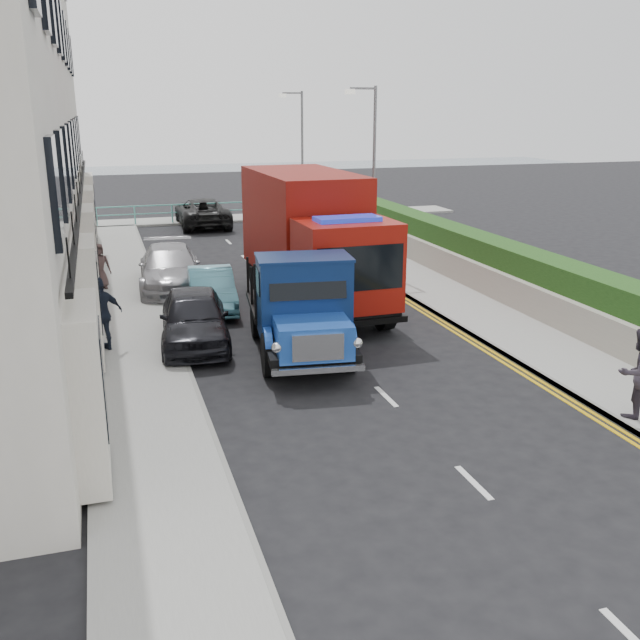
{
  "coord_description": "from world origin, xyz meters",
  "views": [
    {
      "loc": [
        -5.81,
        -11.75,
        6.27
      ],
      "look_at": [
        -1.02,
        3.73,
        1.4
      ],
      "focal_mm": 40.0,
      "sensor_mm": 36.0,
      "label": 1
    }
  ],
  "objects_px": {
    "red_lorry": "(311,237)",
    "lamp_far": "(300,153)",
    "lamp_mid": "(371,169)",
    "bedford_lorry": "(303,314)",
    "parked_car_front": "(194,318)"
  },
  "relations": [
    {
      "from": "lamp_mid",
      "to": "lamp_far",
      "type": "xyz_separation_m",
      "value": [
        0.0,
        10.0,
        0.0
      ]
    },
    {
      "from": "bedford_lorry",
      "to": "parked_car_front",
      "type": "bearing_deg",
      "value": 146.41
    },
    {
      "from": "lamp_far",
      "to": "red_lorry",
      "type": "bearing_deg",
      "value": -104.26
    },
    {
      "from": "lamp_mid",
      "to": "bedford_lorry",
      "type": "bearing_deg",
      "value": -120.15
    },
    {
      "from": "bedford_lorry",
      "to": "parked_car_front",
      "type": "height_order",
      "value": "bedford_lorry"
    },
    {
      "from": "lamp_mid",
      "to": "parked_car_front",
      "type": "height_order",
      "value": "lamp_mid"
    },
    {
      "from": "lamp_far",
      "to": "bedford_lorry",
      "type": "distance_m",
      "value": 20.04
    },
    {
      "from": "lamp_far",
      "to": "parked_car_front",
      "type": "xyz_separation_m",
      "value": [
        -7.78,
        -17.0,
        -3.24
      ]
    },
    {
      "from": "red_lorry",
      "to": "lamp_far",
      "type": "bearing_deg",
      "value": 74.43
    },
    {
      "from": "parked_car_front",
      "to": "bedford_lorry",
      "type": "bearing_deg",
      "value": -34.6
    },
    {
      "from": "lamp_far",
      "to": "parked_car_front",
      "type": "bearing_deg",
      "value": -114.58
    },
    {
      "from": "lamp_mid",
      "to": "parked_car_front",
      "type": "relative_size",
      "value": 1.57
    },
    {
      "from": "lamp_mid",
      "to": "bedford_lorry",
      "type": "distance_m",
      "value": 10.91
    },
    {
      "from": "bedford_lorry",
      "to": "lamp_far",
      "type": "bearing_deg",
      "value": 81.63
    },
    {
      "from": "lamp_mid",
      "to": "lamp_far",
      "type": "bearing_deg",
      "value": 90.0
    }
  ]
}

